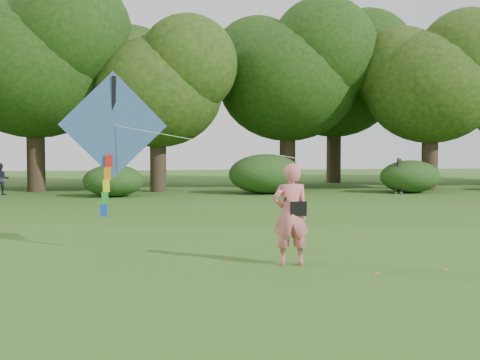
{
  "coord_description": "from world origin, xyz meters",
  "views": [
    {
      "loc": [
        -2.32,
        -9.97,
        2.13
      ],
      "look_at": [
        -0.55,
        2.0,
        1.5
      ],
      "focal_mm": 45.0,
      "sensor_mm": 36.0,
      "label": 1
    }
  ],
  "objects": [
    {
      "name": "shrub_band",
      "position": [
        -0.72,
        17.6,
        0.86
      ],
      "size": [
        39.15,
        3.22,
        1.88
      ],
      "color": "#264919",
      "rests_on": "ground"
    },
    {
      "name": "bystander_left",
      "position": [
        -9.14,
        18.68,
        0.74
      ],
      "size": [
        0.79,
        0.65,
        1.48
      ],
      "primitive_type": "imported",
      "rotation": [
        0.0,
        0.0,
        0.14
      ],
      "color": "#23242F",
      "rests_on": "ground"
    },
    {
      "name": "crossbody_bag",
      "position": [
        0.31,
        0.66,
        1.06
      ],
      "size": [
        0.43,
        0.2,
        0.72
      ],
      "color": "black",
      "rests_on": "ground"
    },
    {
      "name": "man_kite_flyer",
      "position": [
        0.19,
        0.69,
        0.93
      ],
      "size": [
        0.68,
        0.45,
        1.87
      ],
      "primitive_type": "imported",
      "rotation": [
        0.0,
        0.0,
        3.15
      ],
      "color": "#E36A73",
      "rests_on": "ground"
    },
    {
      "name": "flying_kite",
      "position": [
        -3.1,
        2.87,
        2.57
      ],
      "size": [
        4.66,
        2.48,
        3.03
      ],
      "color": "#253EA2",
      "rests_on": "ground"
    },
    {
      "name": "tree_line",
      "position": [
        1.67,
        22.88,
        5.6
      ],
      "size": [
        54.7,
        15.3,
        9.48
      ],
      "color": "#3A2D1E",
      "rests_on": "ground"
    },
    {
      "name": "fallen_leaves",
      "position": [
        0.41,
        4.83,
        0.01
      ],
      "size": [
        7.73,
        12.13,
        0.01
      ],
      "color": "olive",
      "rests_on": "ground"
    },
    {
      "name": "ground",
      "position": [
        0.0,
        0.0,
        0.0
      ],
      "size": [
        100.0,
        100.0,
        0.0
      ],
      "primitive_type": "plane",
      "color": "#265114",
      "rests_on": "ground"
    },
    {
      "name": "bystander_right",
      "position": [
        9.21,
        16.93,
        0.85
      ],
      "size": [
        1.07,
        0.87,
        1.7
      ],
      "primitive_type": "imported",
      "rotation": [
        0.0,
        0.0,
        -0.54
      ],
      "color": "slate",
      "rests_on": "ground"
    }
  ]
}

